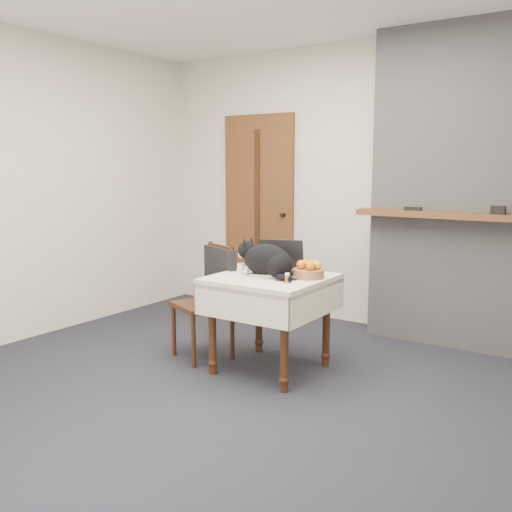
{
  "coord_description": "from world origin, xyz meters",
  "views": [
    {
      "loc": [
        2.08,
        -2.94,
        1.48
      ],
      "look_at": [
        -0.17,
        0.4,
        0.85
      ],
      "focal_mm": 40.0,
      "sensor_mm": 36.0,
      "label": 1
    }
  ],
  "objects": [
    {
      "name": "side_table",
      "position": [
        -0.08,
        0.45,
        0.59
      ],
      "size": [
        0.78,
        0.78,
        0.7
      ],
      "color": "#311C0D",
      "rests_on": "ground"
    },
    {
      "name": "pill_bottle",
      "position": [
        0.15,
        0.3,
        0.74
      ],
      "size": [
        0.03,
        0.03,
        0.07
      ],
      "color": "#A96514",
      "rests_on": "side_table"
    },
    {
      "name": "chimney",
      "position": [
        0.9,
        1.85,
        1.3
      ],
      "size": [
        1.62,
        0.48,
        2.6
      ],
      "color": "gray",
      "rests_on": "ground"
    },
    {
      "name": "door",
      "position": [
        -1.2,
        1.97,
        1.0
      ],
      "size": [
        0.82,
        0.1,
        2.0
      ],
      "color": "brown",
      "rests_on": "ground"
    },
    {
      "name": "chair",
      "position": [
        -0.63,
        0.47,
        0.56
      ],
      "size": [
        0.52,
        0.51,
        0.88
      ],
      "rotation": [
        0.0,
        0.0,
        -0.39
      ],
      "color": "#311C0D",
      "rests_on": "ground"
    },
    {
      "name": "desk_clutter",
      "position": [
        0.13,
        0.44,
        0.7
      ],
      "size": [
        0.12,
        0.07,
        0.01
      ],
      "primitive_type": "cube",
      "rotation": [
        0.0,
        0.0,
        0.45
      ],
      "color": "black",
      "rests_on": "side_table"
    },
    {
      "name": "fruit_basket",
      "position": [
        0.17,
        0.55,
        0.75
      ],
      "size": [
        0.22,
        0.22,
        0.13
      ],
      "color": "olive",
      "rests_on": "side_table"
    },
    {
      "name": "cream_jar",
      "position": [
        -0.34,
        0.45,
        0.73
      ],
      "size": [
        0.06,
        0.06,
        0.07
      ],
      "primitive_type": "cylinder",
      "color": "white",
      "rests_on": "side_table"
    },
    {
      "name": "room_shell",
      "position": [
        0.0,
        0.46,
        1.76
      ],
      "size": [
        4.52,
        4.01,
        2.61
      ],
      "color": "beige",
      "rests_on": "ground"
    },
    {
      "name": "laptop",
      "position": [
        -0.08,
        0.55,
        0.76
      ],
      "size": [
        0.41,
        0.38,
        0.25
      ],
      "rotation": [
        0.0,
        0.0,
        0.33
      ],
      "color": "#B7B7BC",
      "rests_on": "side_table"
    },
    {
      "name": "cat",
      "position": [
        -0.1,
        0.44,
        0.81
      ],
      "size": [
        0.54,
        0.27,
        0.27
      ],
      "rotation": [
        0.0,
        0.0,
        -0.07
      ],
      "color": "black",
      "rests_on": "side_table"
    },
    {
      "name": "ground",
      "position": [
        0.0,
        0.0,
        0.0
      ],
      "size": [
        4.5,
        4.5,
        0.0
      ],
      "primitive_type": "plane",
      "color": "black",
      "rests_on": "ground"
    }
  ]
}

